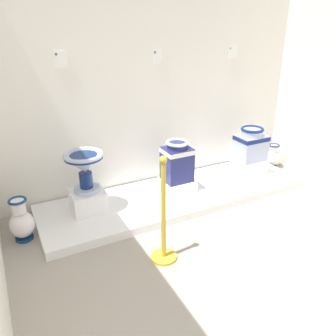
# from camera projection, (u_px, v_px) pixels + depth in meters

# --- Properties ---
(ground_plane) EXTENTS (5.73, 5.41, 0.02)m
(ground_plane) POSITION_uv_depth(u_px,v_px,m) (261.00, 274.00, 2.82)
(ground_plane) COLOR #A3998C
(wall_back) EXTENTS (3.93, 0.06, 3.03)m
(wall_back) POSITION_uv_depth(u_px,v_px,m) (156.00, 58.00, 3.79)
(wall_back) COLOR white
(wall_back) RESTS_ON ground_plane
(display_platform) EXTENTS (3.08, 0.93, 0.09)m
(display_platform) POSITION_uv_depth(u_px,v_px,m) (177.00, 196.00, 3.96)
(display_platform) COLOR white
(display_platform) RESTS_ON ground_plane
(plinth_block_broad_patterned) EXTENTS (0.34, 0.31, 0.22)m
(plinth_block_broad_patterned) POSITION_uv_depth(u_px,v_px,m) (88.00, 201.00, 3.52)
(plinth_block_broad_patterned) COLOR white
(plinth_block_broad_patterned) RESTS_ON display_platform
(antique_toilet_broad_patterned) EXTENTS (0.39, 0.39, 0.42)m
(antique_toilet_broad_patterned) POSITION_uv_depth(u_px,v_px,m) (84.00, 165.00, 3.35)
(antique_toilet_broad_patterned) COLOR #ADBBDB
(antique_toilet_broad_patterned) RESTS_ON plinth_block_broad_patterned
(plinth_block_slender_white) EXTENTS (0.34, 0.35, 0.14)m
(plinth_block_slender_white) POSITION_uv_depth(u_px,v_px,m) (177.00, 185.00, 3.95)
(plinth_block_slender_white) COLOR white
(plinth_block_slender_white) RESTS_ON display_platform
(antique_toilet_slender_white) EXTENTS (0.31, 0.28, 0.47)m
(antique_toilet_slender_white) POSITION_uv_depth(u_px,v_px,m) (177.00, 160.00, 3.83)
(antique_toilet_slender_white) COLOR navy
(antique_toilet_slender_white) RESTS_ON plinth_block_slender_white
(plinth_block_pale_glazed) EXTENTS (0.35, 0.31, 0.20)m
(plinth_block_pale_glazed) POSITION_uv_depth(u_px,v_px,m) (249.00, 167.00, 4.36)
(plinth_block_pale_glazed) COLOR white
(plinth_block_pale_glazed) RESTS_ON display_platform
(antique_toilet_pale_glazed) EXTENTS (0.36, 0.28, 0.42)m
(antique_toilet_pale_glazed) POSITION_uv_depth(u_px,v_px,m) (251.00, 144.00, 4.24)
(antique_toilet_pale_glazed) COLOR #ABB6DB
(antique_toilet_pale_glazed) RESTS_ON plinth_block_pale_glazed
(info_placard_first) EXTENTS (0.12, 0.01, 0.16)m
(info_placard_first) POSITION_uv_depth(u_px,v_px,m) (61.00, 59.00, 3.30)
(info_placard_first) COLOR white
(info_placard_second) EXTENTS (0.10, 0.01, 0.16)m
(info_placard_second) POSITION_uv_depth(u_px,v_px,m) (157.00, 57.00, 3.75)
(info_placard_second) COLOR white
(info_placard_third) EXTENTS (0.13, 0.01, 0.14)m
(info_placard_third) POSITION_uv_depth(u_px,v_px,m) (233.00, 52.00, 4.18)
(info_placard_third) COLOR white
(decorative_vase_companion) EXTENTS (0.23, 0.23, 0.43)m
(decorative_vase_companion) POSITION_uv_depth(u_px,v_px,m) (21.00, 222.00, 3.18)
(decorative_vase_companion) COLOR navy
(decorative_vase_companion) RESTS_ON ground_plane
(decorative_vase_corner) EXTENTS (0.27, 0.27, 0.32)m
(decorative_vase_corner) POSITION_uv_depth(u_px,v_px,m) (273.00, 157.00, 4.82)
(decorative_vase_corner) COLOR navy
(decorative_vase_corner) RESTS_ON ground_plane
(stanchion_post_near_left) EXTENTS (0.23, 0.23, 0.96)m
(stanchion_post_near_left) POSITION_uv_depth(u_px,v_px,m) (164.00, 228.00, 2.87)
(stanchion_post_near_left) COLOR gold
(stanchion_post_near_left) RESTS_ON ground_plane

